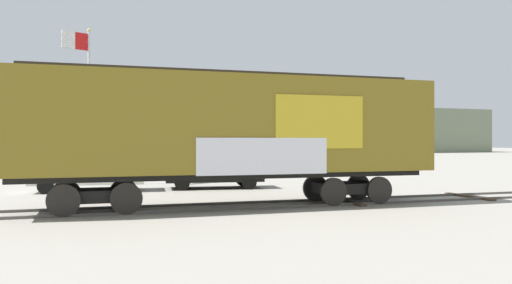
# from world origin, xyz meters

# --- Properties ---
(ground_plane) EXTENTS (260.00, 260.00, 0.00)m
(ground_plane) POSITION_xyz_m (0.00, 0.00, 0.00)
(ground_plane) COLOR gray
(track) EXTENTS (59.95, 6.08, 0.08)m
(track) POSITION_xyz_m (3.31, -0.17, 0.04)
(track) COLOR #4C4742
(track) RESTS_ON ground_plane
(freight_car) EXTENTS (13.48, 3.83, 4.37)m
(freight_car) POSITION_xyz_m (1.04, -0.00, 2.55)
(freight_car) COLOR olive
(freight_car) RESTS_ON ground_plane
(flagpole) EXTENTS (1.34, 0.59, 7.58)m
(flagpole) POSITION_xyz_m (-2.86, 10.37, 4.85)
(flagpole) COLOR silver
(flagpole) RESTS_ON ground_plane
(hillside) EXTENTS (148.17, 42.82, 13.10)m
(hillside) POSITION_xyz_m (0.04, 79.91, 4.11)
(hillside) COLOR slate
(hillside) RESTS_ON ground_plane
(parked_car_white) EXTENTS (4.82, 2.63, 1.77)m
(parked_car_white) POSITION_xyz_m (-2.90, 7.17, 0.89)
(parked_car_white) COLOR silver
(parked_car_white) RESTS_ON ground_plane
(parked_car_black) EXTENTS (4.56, 2.59, 1.59)m
(parked_car_black) POSITION_xyz_m (2.47, 6.53, 0.82)
(parked_car_black) COLOR black
(parked_car_black) RESTS_ON ground_plane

